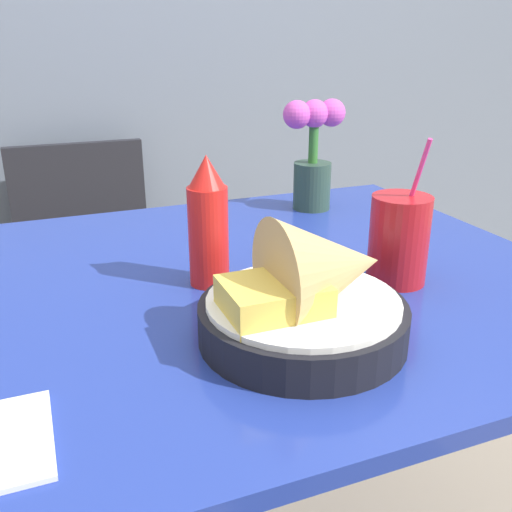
{
  "coord_description": "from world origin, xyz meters",
  "views": [
    {
      "loc": [
        -0.29,
        -0.8,
        1.13
      ],
      "look_at": [
        0.0,
        -0.07,
        0.82
      ],
      "focal_mm": 40.0,
      "sensor_mm": 36.0,
      "label": 1
    }
  ],
  "objects_px": {
    "flower_vase": "(313,152)",
    "food_basket": "(311,297)",
    "ketchup_bottle": "(208,224)",
    "chair_far_window": "(89,258)",
    "drink_cup": "(399,242)"
  },
  "relations": [
    {
      "from": "ketchup_bottle",
      "to": "chair_far_window",
      "type": "bearing_deg",
      "value": 97.41
    },
    {
      "from": "food_basket",
      "to": "flower_vase",
      "type": "height_order",
      "value": "flower_vase"
    },
    {
      "from": "ketchup_bottle",
      "to": "drink_cup",
      "type": "relative_size",
      "value": 0.88
    },
    {
      "from": "chair_far_window",
      "to": "flower_vase",
      "type": "height_order",
      "value": "flower_vase"
    },
    {
      "from": "chair_far_window",
      "to": "food_basket",
      "type": "height_order",
      "value": "food_basket"
    },
    {
      "from": "chair_far_window",
      "to": "food_basket",
      "type": "xyz_separation_m",
      "value": [
        0.18,
        -1.1,
        0.32
      ]
    },
    {
      "from": "flower_vase",
      "to": "ketchup_bottle",
      "type": "bearing_deg",
      "value": -137.23
    },
    {
      "from": "chair_far_window",
      "to": "ketchup_bottle",
      "type": "height_order",
      "value": "ketchup_bottle"
    },
    {
      "from": "ketchup_bottle",
      "to": "food_basket",
      "type": "bearing_deg",
      "value": -72.39
    },
    {
      "from": "flower_vase",
      "to": "food_basket",
      "type": "bearing_deg",
      "value": -117.09
    },
    {
      "from": "food_basket",
      "to": "ketchup_bottle",
      "type": "distance_m",
      "value": 0.23
    },
    {
      "from": "chair_far_window",
      "to": "flower_vase",
      "type": "relative_size",
      "value": 3.42
    },
    {
      "from": "drink_cup",
      "to": "chair_far_window",
      "type": "bearing_deg",
      "value": 111.72
    },
    {
      "from": "food_basket",
      "to": "drink_cup",
      "type": "xyz_separation_m",
      "value": [
        0.21,
        0.11,
        0.01
      ]
    },
    {
      "from": "food_basket",
      "to": "ketchup_bottle",
      "type": "height_order",
      "value": "ketchup_bottle"
    }
  ]
}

